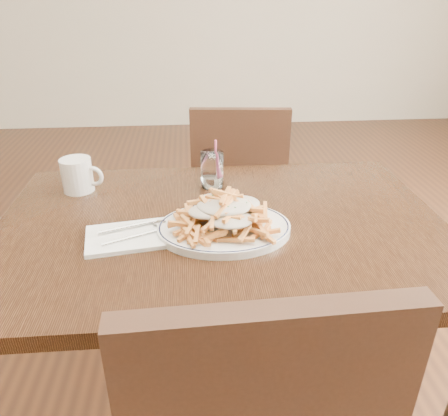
{
  "coord_description": "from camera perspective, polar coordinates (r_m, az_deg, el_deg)",
  "views": [
    {
      "loc": [
        -0.08,
        -1.02,
        1.32
      ],
      "look_at": [
        0.0,
        -0.06,
        0.82
      ],
      "focal_mm": 35.0,
      "sensor_mm": 36.0,
      "label": 1
    }
  ],
  "objects": [
    {
      "name": "fries_plate",
      "position": [
        1.12,
        -0.0,
        -2.65
      ],
      "size": [
        0.4,
        0.37,
        0.02
      ],
      "color": "white",
      "rests_on": "table"
    },
    {
      "name": "loaded_fries",
      "position": [
        1.09,
        -0.0,
        -0.29
      ],
      "size": [
        0.31,
        0.28,
        0.08
      ],
      "color": "#D18940",
      "rests_on": "fries_plate"
    },
    {
      "name": "water_glass",
      "position": [
        1.36,
        -1.56,
        4.78
      ],
      "size": [
        0.07,
        0.07,
        0.15
      ],
      "color": "white",
      "rests_on": "table"
    },
    {
      "name": "napkin",
      "position": [
        1.12,
        -12.02,
        -3.64
      ],
      "size": [
        0.24,
        0.18,
        0.01
      ],
      "primitive_type": "cube",
      "rotation": [
        0.0,
        0.0,
        0.16
      ],
      "color": "white",
      "rests_on": "table"
    },
    {
      "name": "floor",
      "position": [
        1.67,
        -0.21,
        -24.93
      ],
      "size": [
        7.0,
        7.0,
        0.0
      ],
      "primitive_type": "plane",
      "color": "black",
      "rests_on": "ground"
    },
    {
      "name": "cutlery",
      "position": [
        1.12,
        -12.05,
        -3.09
      ],
      "size": [
        0.2,
        0.14,
        0.01
      ],
      "color": "silver",
      "rests_on": "napkin"
    },
    {
      "name": "chair_far",
      "position": [
        1.99,
        1.9,
        2.9
      ],
      "size": [
        0.44,
        0.44,
        0.88
      ],
      "color": "black",
      "rests_on": "ground"
    },
    {
      "name": "table",
      "position": [
        1.21,
        -0.26,
        -5.04
      ],
      "size": [
        1.2,
        0.8,
        0.75
      ],
      "color": "black",
      "rests_on": "ground"
    },
    {
      "name": "coffee_mug",
      "position": [
        1.4,
        -18.53,
        4.1
      ],
      "size": [
        0.13,
        0.09,
        0.1
      ],
      "color": "white",
      "rests_on": "table"
    }
  ]
}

